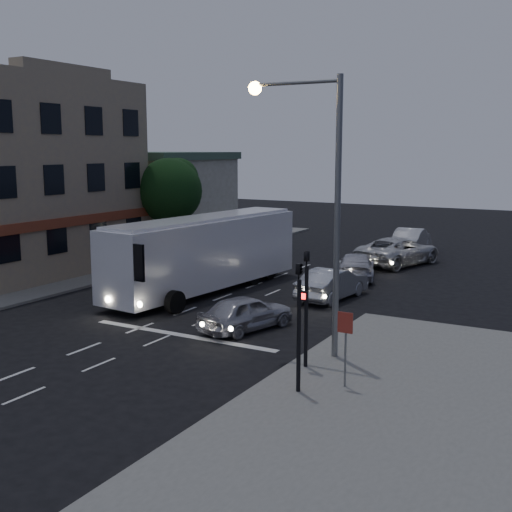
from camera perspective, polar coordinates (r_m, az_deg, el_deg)
The scene contains 17 objects.
ground at distance 23.91m, azimuth -13.34°, elevation -7.40°, with size 120.00×120.00×0.00m, color black.
sidewalk_near at distance 14.68m, azimuth 16.35°, elevation -18.45°, with size 12.00×24.00×0.12m, color slate.
sidewalk_far at distance 38.45m, azimuth -19.62°, elevation -1.22°, with size 12.00×50.00×0.12m, color slate.
road_markings at distance 25.59m, azimuth -6.17°, elevation -6.06°, with size 8.00×30.55×0.01m.
tour_bus at distance 30.91m, azimuth -4.54°, elevation 0.41°, with size 3.67×12.11×3.66m.
car_suv at distance 24.54m, azimuth -0.89°, elevation -5.04°, with size 1.61×4.01×1.37m, color #B5B4BC.
car_sedan_a at distance 29.71m, azimuth 6.79°, elevation -2.46°, with size 1.53×4.38×1.44m, color silver.
car_sedan_b at distance 34.57m, azimuth 8.86°, elevation -0.89°, with size 1.91×4.69×1.36m, color silver.
car_sedan_c at distance 39.14m, azimuth 12.52°, elevation 0.43°, with size 2.75×5.96×1.66m, color silver.
car_extra at distance 44.33m, azimuth 13.66°, elevation 1.41°, with size 1.73×4.95×1.63m, color silver.
traffic_signal_main at distance 19.78m, azimuth 4.48°, elevation -3.46°, with size 0.25×0.35×4.10m.
traffic_signal_side at distance 17.75m, azimuth 3.85°, elevation -4.96°, with size 0.18×0.15×4.10m.
regulatory_sign at distance 18.44m, azimuth 7.94°, elevation -7.13°, with size 0.45×0.12×2.20m.
streetlight at distance 20.71m, azimuth 5.61°, elevation 6.37°, with size 3.32×0.44×9.00m.
main_building at distance 38.61m, azimuth -20.99°, elevation 6.37°, with size 10.12×12.00×11.00m.
low_building_north at distance 47.02m, azimuth -9.20°, elevation 5.16°, with size 9.40×9.40×6.50m.
street_tree at distance 39.79m, azimuth -7.69°, elevation 6.03°, with size 4.00×4.00×6.20m.
Camera 1 is at (15.64, -16.74, 6.85)m, focal length 45.00 mm.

